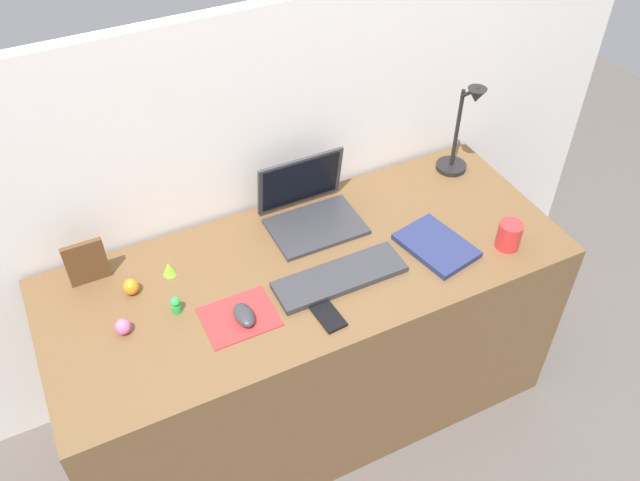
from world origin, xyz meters
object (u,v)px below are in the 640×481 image
object	(u,v)px
keyboard	(340,277)
picture_frame	(86,263)
toy_figurine_orange	(131,287)
mouse	(244,315)
laptop	(309,206)
notebook_pad	(436,246)
coffee_mug	(509,235)
toy_figurine_pink	(123,327)
desk_lamp	(462,132)
toy_figurine_lime	(169,268)
cell_phone	(327,314)
toy_figurine_green	(176,304)

from	to	relation	value
keyboard	picture_frame	bearing A→B (deg)	154.04
toy_figurine_orange	mouse	bearing A→B (deg)	-43.15
laptop	notebook_pad	bearing A→B (deg)	-45.42
coffee_mug	toy_figurine_orange	world-z (taller)	coffee_mug
notebook_pad	toy_figurine_pink	distance (m)	0.99
coffee_mug	notebook_pad	bearing A→B (deg)	156.12
desk_lamp	notebook_pad	bearing A→B (deg)	-133.09
picture_frame	toy_figurine_lime	world-z (taller)	picture_frame
toy_figurine_pink	laptop	bearing A→B (deg)	17.20
toy_figurine_pink	cell_phone	bearing A→B (deg)	-20.06
laptop	notebook_pad	xyz separation A→B (m)	(0.30, -0.31, -0.04)
laptop	keyboard	distance (m)	0.30
keyboard	toy_figurine_lime	distance (m)	0.52
keyboard	laptop	bearing A→B (deg)	82.89
mouse	desk_lamp	size ratio (longest dim) A/B	0.26
cell_phone	toy_figurine_orange	size ratio (longest dim) A/B	2.47
toy_figurine_pink	toy_figurine_green	bearing A→B (deg)	4.67
mouse	cell_phone	xyz separation A→B (m)	(0.22, -0.09, -0.02)
laptop	toy_figurine_orange	distance (m)	0.62
laptop	toy_figurine_lime	xyz separation A→B (m)	(-0.49, -0.04, -0.03)
keyboard	mouse	size ratio (longest dim) A/B	4.27
coffee_mug	toy_figurine_pink	size ratio (longest dim) A/B	1.92
picture_frame	toy_figurine_lime	distance (m)	0.24
toy_figurine_green	toy_figurine_lime	size ratio (longest dim) A/B	1.17
picture_frame	coffee_mug	bearing A→B (deg)	-19.55
coffee_mug	toy_figurine_orange	bearing A→B (deg)	163.76
keyboard	toy_figurine_pink	bearing A→B (deg)	172.47
laptop	keyboard	size ratio (longest dim) A/B	0.73
cell_phone	desk_lamp	distance (m)	0.85
toy_figurine_orange	notebook_pad	bearing A→B (deg)	-14.42
desk_lamp	coffee_mug	distance (m)	0.42
cell_phone	toy_figurine_lime	size ratio (longest dim) A/B	2.71
coffee_mug	toy_figurine_pink	xyz separation A→B (m)	(-1.19, 0.19, -0.02)
mouse	notebook_pad	world-z (taller)	mouse
picture_frame	toy_figurine_pink	distance (m)	0.25
cell_phone	toy_figurine_lime	xyz separation A→B (m)	(-0.36, 0.36, 0.02)
notebook_pad	toy_figurine_green	bearing A→B (deg)	160.60
mouse	laptop	bearing A→B (deg)	41.55
desk_lamp	coffee_mug	world-z (taller)	desk_lamp
laptop	toy_figurine_pink	distance (m)	0.71
cell_phone	picture_frame	world-z (taller)	picture_frame
keyboard	toy_figurine_lime	bearing A→B (deg)	151.32
picture_frame	toy_figurine_lime	xyz separation A→B (m)	(0.22, -0.08, -0.05)
laptop	toy_figurine_orange	xyz separation A→B (m)	(-0.62, -0.07, -0.03)
mouse	toy_figurine_lime	distance (m)	0.31
keyboard	picture_frame	world-z (taller)	picture_frame
picture_frame	toy_figurine_green	distance (m)	0.31
keyboard	picture_frame	xyz separation A→B (m)	(-0.68, 0.33, 0.06)
laptop	toy_figurine_pink	size ratio (longest dim) A/B	6.19
keyboard	toy_figurine_orange	distance (m)	0.62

